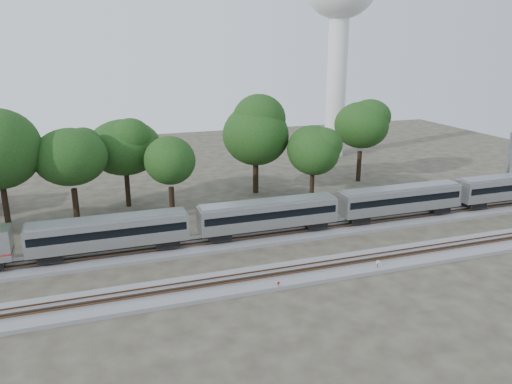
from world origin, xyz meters
The scene contains 14 objects.
ground centered at (0.00, 0.00, 0.00)m, with size 160.00×160.00×0.00m, color #383328.
track_far centered at (0.00, 6.00, 0.21)m, with size 160.00×5.00×0.73m.
track_near centered at (0.00, -4.00, 0.21)m, with size 160.00×5.00×0.73m.
train centered at (13.48, 6.00, 3.07)m, with size 103.31×2.94×4.34m.
switch_stand_red centered at (0.90, -6.40, 0.57)m, with size 0.28×0.07×0.89m.
switch_stand_white centered at (11.81, -5.80, 0.74)m, with size 0.36×0.12×1.16m.
switch_lever centered at (5.67, -6.03, 0.15)m, with size 0.50×0.30×0.30m, color #512D19.
water_tower centered at (32.46, 43.90, 27.79)m, with size 13.55×13.55×37.51m.
tree_2 centered at (-16.74, 18.07, 8.69)m, with size 8.85×8.85×12.47m.
tree_3 centered at (-9.95, 23.59, 8.36)m, with size 8.52×8.52×12.01m.
tree_4 centered at (-4.96, 16.78, 7.67)m, with size 7.82×7.82×11.02m.
tree_5 centered at (9.03, 24.07, 8.87)m, with size 9.03×9.03×12.74m.
tree_6 centered at (15.40, 17.59, 7.43)m, with size 7.57×7.57×10.68m.
tree_7 centered at (27.25, 24.87, 9.27)m, with size 9.44×9.44×13.31m.
Camera 1 is at (-14.47, -45.10, 22.06)m, focal length 35.00 mm.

